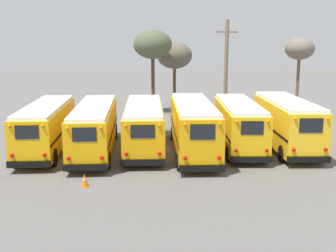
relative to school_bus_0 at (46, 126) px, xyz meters
name	(u,v)px	position (x,y,z in m)	size (l,w,h in m)	color
ground_plane	(168,149)	(7.95, 0.05, -1.70)	(160.00, 160.00, 0.00)	#5B5956
school_bus_0	(46,126)	(0.00, 0.00, 0.00)	(2.62, 9.91, 3.10)	#EAAA0F
school_bus_1	(95,127)	(3.18, -0.42, 0.00)	(2.62, 10.54, 3.11)	#E5A00C
school_bus_2	(144,125)	(6.36, 0.39, -0.05)	(2.60, 10.28, 3.03)	#E5A00C
school_bus_3	(193,126)	(9.53, -0.88, 0.09)	(2.62, 10.25, 3.30)	#E5A00C
school_bus_4	(238,123)	(12.71, 0.24, 0.00)	(2.84, 9.51, 3.13)	yellow
school_bus_5	(286,122)	(15.89, -0.02, 0.10)	(2.78, 9.44, 3.32)	yellow
utility_pole	(226,70)	(13.56, 9.88, 2.89)	(1.80, 0.35, 8.96)	#75604C
bare_tree_0	(153,45)	(7.16, 14.41, 5.04)	(3.76, 3.76, 8.21)	#473323
bare_tree_1	(300,50)	(20.77, 11.80, 4.61)	(2.70, 2.70, 7.43)	brown
bare_tree_2	(175,56)	(9.50, 17.79, 3.87)	(3.74, 3.74, 7.02)	brown
fence_line	(164,118)	(7.95, 6.41, -0.71)	(23.95, 0.06, 1.42)	#939399
traffic_cone	(85,180)	(3.43, -7.03, -1.37)	(0.36, 0.36, 0.66)	orange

